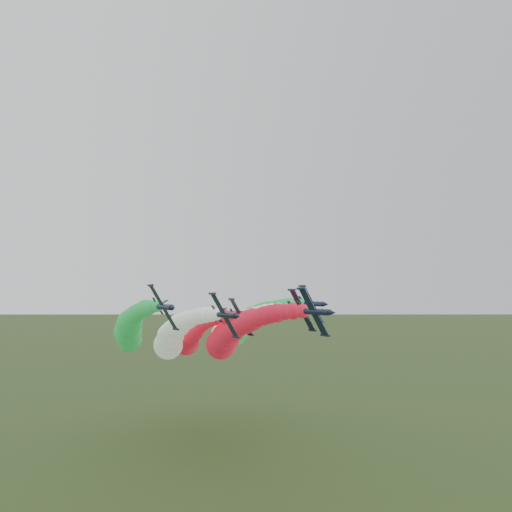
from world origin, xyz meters
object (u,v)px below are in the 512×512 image
at_px(jet_outer_right, 244,325).
at_px(jet_inner_right, 232,331).
at_px(jet_lead, 232,335).
at_px(jet_trail, 192,334).
at_px(jet_inner_left, 173,336).
at_px(jet_outer_left, 130,329).

bearing_deg(jet_outer_right, jet_inner_right, -133.73).
relative_size(jet_lead, jet_trail, 1.00).
relative_size(jet_lead, jet_inner_left, 1.00).
relative_size(jet_inner_left, jet_outer_left, 1.01).
height_order(jet_inner_right, jet_trail, jet_inner_right).
distance_m(jet_inner_right, jet_outer_right, 13.37).
bearing_deg(jet_trail, jet_outer_right, -32.66).
bearing_deg(jet_inner_right, jet_trail, 104.58).
relative_size(jet_inner_right, jet_outer_right, 1.00).
bearing_deg(jet_outer_left, jet_lead, -38.72).
bearing_deg(jet_lead, jet_outer_left, 141.28).
xyz_separation_m(jet_outer_right, jet_trail, (-14.07, 9.02, -3.12)).
bearing_deg(jet_outer_right, jet_lead, -124.88).
bearing_deg(jet_lead, jet_outer_right, 55.12).
xyz_separation_m(jet_lead, jet_inner_right, (6.16, 12.42, 0.00)).
relative_size(jet_inner_right, jet_trail, 0.99).
xyz_separation_m(jet_lead, jet_outer_left, (-22.29, 17.87, 1.19)).
relative_size(jet_inner_left, jet_trail, 1.00).
height_order(jet_inner_left, jet_inner_right, jet_inner_right).
bearing_deg(jet_inner_left, jet_inner_right, -4.05).
xyz_separation_m(jet_inner_left, jet_inner_right, (17.51, -1.24, 0.79)).
relative_size(jet_inner_left, jet_inner_right, 1.01).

